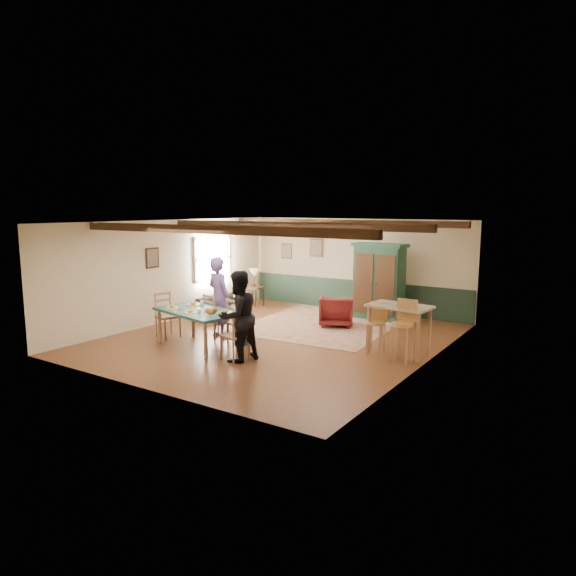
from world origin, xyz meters
The scene contains 35 objects.
floor centered at (0.00, 0.00, 0.00)m, with size 8.00×8.00×0.00m, color #562D18.
wall_back centered at (0.00, 4.00, 1.35)m, with size 7.00×0.02×2.70m, color beige.
wall_left centered at (-3.50, 0.00, 1.35)m, with size 0.02×8.00×2.70m, color beige.
wall_right centered at (3.50, 0.00, 1.35)m, with size 0.02×8.00×2.70m, color beige.
ceiling centered at (0.00, 0.00, 2.70)m, with size 7.00×8.00×0.02m, color silver.
wainscot_back centered at (0.00, 3.98, 0.45)m, with size 6.95×0.03×0.90m, color #1A3024.
ceiling_beam_front centered at (0.00, -2.30, 2.61)m, with size 6.95×0.16×0.16m, color black.
ceiling_beam_mid centered at (0.00, 0.40, 2.61)m, with size 6.95×0.16×0.16m, color black.
ceiling_beam_back centered at (0.00, 3.00, 2.61)m, with size 6.95×0.16×0.16m, color black.
window_left centered at (-3.47, 1.70, 1.55)m, with size 0.06×1.60×1.30m, color white, non-canonical shape.
picture_left_wall centered at (-3.47, -0.60, 1.75)m, with size 0.04×0.42×0.52m, color gray, non-canonical shape.
picture_back_a centered at (-1.30, 3.97, 1.80)m, with size 0.45×0.04×0.55m, color gray, non-canonical shape.
picture_back_b centered at (-2.40, 3.97, 1.65)m, with size 0.38×0.04×0.48m, color gray, non-canonical shape.
dining_table centered at (-1.00, -1.58, 0.41)m, with size 1.97×1.10×0.82m, color #1D5C5A, non-canonical shape.
dining_chair_far_left centered at (-1.26, -0.71, 0.52)m, with size 0.46×0.48×1.04m, color #9C6D4E, non-canonical shape.
dining_chair_far_right centered at (-0.40, -0.90, 0.52)m, with size 0.46×0.48×1.04m, color #9C6D4E, non-canonical shape.
dining_chair_end_left centered at (-2.23, -1.31, 0.52)m, with size 0.46×0.48×1.04m, color #9C6D4E, non-canonical shape.
dining_chair_end_right centered at (0.23, -1.85, 0.52)m, with size 0.46×0.48×1.04m, color #9C6D4E, non-canonical shape.
person_man centered at (-1.24, -0.63, 0.95)m, with size 0.69×0.45×1.89m, color #72518B.
person_woman centered at (0.33, -1.88, 0.90)m, with size 0.88×0.69×1.81m, color black.
person_child centered at (-0.39, -0.82, 0.55)m, with size 0.54×0.35×1.10m, color navy.
cat centered at (-0.44, -1.82, 0.92)m, with size 0.39×0.15×0.20m, color #C15C22, non-canonical shape.
place_setting_near_left centered at (-1.65, -1.72, 0.88)m, with size 0.44×0.33×0.11m, color yellow, non-canonical shape.
place_setting_near_center centered at (-0.96, -1.87, 0.88)m, with size 0.44×0.33×0.11m, color yellow, non-canonical shape.
place_setting_far_left centered at (-1.53, -1.18, 0.88)m, with size 0.44×0.33×0.11m, color yellow, non-canonical shape.
place_setting_far_right centered at (-0.36, -1.44, 0.88)m, with size 0.44×0.33×0.11m, color yellow, non-canonical shape.
area_rug centered at (0.13, 1.89, 0.01)m, with size 3.55×4.21×0.01m, color #BDAF89.
armoire centered at (1.09, 3.24, 1.04)m, with size 1.47×0.59×2.07m, color #153525.
armchair centered at (0.51, 1.91, 0.39)m, with size 0.84×0.86×0.79m, color #450D11.
sofa centered at (-2.83, 1.31, 0.28)m, with size 1.91×0.75×0.56m, color #352C21.
end_table centered at (-2.85, 2.86, 0.30)m, with size 0.49×0.49×0.61m, color black, non-canonical shape.
table_lamp centered at (-2.85, 2.86, 0.88)m, with size 0.31×0.31×0.55m, color beige, non-canonical shape.
counter_table centered at (2.82, 0.30, 0.52)m, with size 1.25×0.73×1.05m, color beige, non-canonical shape.
bar_stool_left centered at (2.41, 0.08, 0.54)m, with size 0.38×0.42×1.07m, color tan, non-canonical shape.
bar_stool_right centered at (3.07, -0.15, 0.62)m, with size 0.44×0.48×1.23m, color tan, non-canonical shape.
Camera 1 is at (6.58, -9.58, 3.03)m, focal length 32.00 mm.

